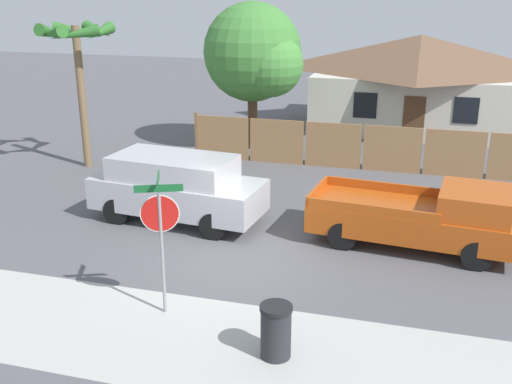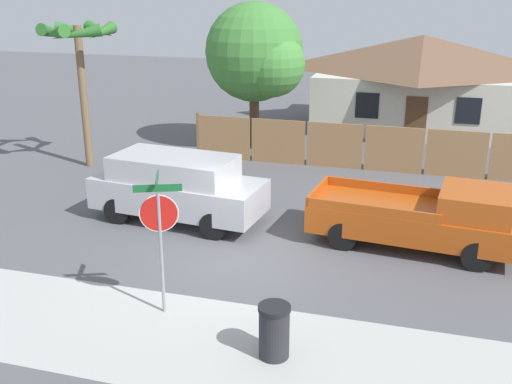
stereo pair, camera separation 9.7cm
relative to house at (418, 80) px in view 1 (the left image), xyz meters
name	(u,v)px [view 1 (the left image)]	position (x,y,z in m)	size (l,w,h in m)	color
ground_plane	(235,260)	(-3.85, -16.30, -2.22)	(80.00, 80.00, 0.00)	#56565B
sidewalk_strip	(178,338)	(-3.85, -19.90, -2.22)	(36.00, 3.20, 0.01)	#B2B2AD
wooden_fence	(392,149)	(-0.60, -7.71, -1.38)	(15.12, 0.12, 1.77)	#997047
house	(418,80)	(0.00, 0.00, 0.00)	(9.94, 6.79, 4.28)	beige
oak_tree	(256,55)	(-6.18, -5.93, 1.60)	(4.09, 3.90, 5.86)	brown
palm_tree	(77,44)	(-11.59, -10.03, 2.24)	(2.58, 2.78, 5.21)	brown
red_suv	(177,186)	(-6.23, -14.18, -1.19)	(5.06, 2.45, 1.91)	#B7B7BC
orange_pickup	(424,217)	(0.59, -14.21, -1.39)	(5.43, 2.56, 1.70)	#B74C14
stop_sign	(160,222)	(-4.50, -19.04, -0.21)	(0.89, 0.80, 2.97)	gray
trash_bin	(276,331)	(-1.91, -19.94, -1.70)	(0.60, 0.60, 1.04)	#28282D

